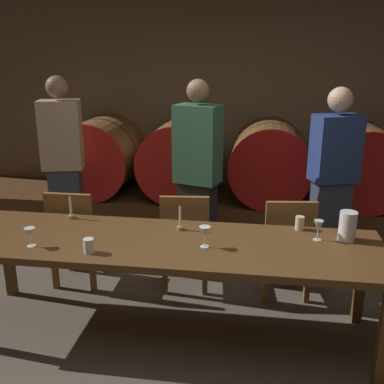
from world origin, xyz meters
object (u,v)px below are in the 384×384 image
object	(u,v)px
wine_barrel_center_left	(182,158)
wine_glass_right	(318,226)
chair_left	(75,233)
candle_left	(71,212)
pitcher	(348,226)
guest_left	(64,166)
cup_right	(300,223)
cup_left	(89,246)
chair_right	(287,243)
wine_glass_left	(30,233)
candle_right	(180,223)
dining_table	(165,249)
chair_center	(185,237)
guest_right	(332,185)
wine_glass_center	(205,233)
guest_center	(198,179)
wine_barrel_far_left	(101,156)
wine_barrel_center_right	(270,161)

from	to	relation	value
wine_barrel_center_left	wine_glass_right	bearing A→B (deg)	-55.49
chair_left	candle_left	distance (m)	0.42
chair_left	pitcher	bearing A→B (deg)	169.02
guest_left	cup_right	distance (m)	2.37
cup_left	chair_left	bearing A→B (deg)	118.53
chair_left	pitcher	distance (m)	2.23
chair_right	wine_glass_left	xyz separation A→B (m)	(-1.75, -0.87, 0.34)
candle_right	cup_right	world-z (taller)	candle_right
wine_barrel_center_left	pitcher	xyz separation A→B (m)	(1.47, -1.82, -0.00)
dining_table	chair_left	bearing A→B (deg)	146.90
candle_left	wine_glass_left	xyz separation A→B (m)	(-0.06, -0.54, 0.04)
chair_center	cup_left	size ratio (longest dim) A/B	9.05
dining_table	chair_right	size ratio (longest dim) A/B	3.40
wine_barrel_center_left	guest_right	xyz separation A→B (m)	(1.49, -0.95, 0.04)
wine_barrel_center_left	dining_table	distance (m)	2.04
wine_glass_center	wine_barrel_center_left	bearing A→B (deg)	103.72
chair_center	guest_right	world-z (taller)	guest_right
pitcher	guest_right	bearing A→B (deg)	88.87
guest_center	dining_table	bearing A→B (deg)	101.64
wine_barrel_far_left	guest_right	world-z (taller)	guest_right
wine_glass_right	cup_right	distance (m)	0.21
wine_glass_center	cup_left	bearing A→B (deg)	-164.89
wine_glass_center	wine_glass_right	size ratio (longest dim) A/B	1.01
guest_right	wine_glass_center	world-z (taller)	guest_right
guest_center	cup_right	distance (m)	1.06
cup_right	wine_barrel_center_right	bearing A→B (deg)	96.63
chair_left	wine_glass_center	distance (m)	1.41
wine_glass_left	wine_glass_center	size ratio (longest dim) A/B	0.91
wine_barrel_center_right	chair_right	xyz separation A→B (m)	(0.14, -1.36, -0.35)
wine_glass_center	cup_left	size ratio (longest dim) A/B	1.50
chair_right	wine_glass_center	distance (m)	0.99
dining_table	pitcher	distance (m)	1.27
wine_barrel_center_left	wine_glass_center	size ratio (longest dim) A/B	6.29
guest_right	wine_glass_left	bearing A→B (deg)	12.01
chair_right	guest_left	size ratio (longest dim) A/B	0.50
guest_left	guest_right	xyz separation A→B (m)	(2.52, -0.17, -0.03)
wine_barrel_center_left	chair_center	xyz separation A→B (m)	(0.26, -1.36, -0.35)
wine_barrel_far_left	wine_barrel_center_right	bearing A→B (deg)	0.00
wine_barrel_center_right	guest_right	xyz separation A→B (m)	(0.52, -0.95, 0.04)
wine_barrel_center_right	dining_table	bearing A→B (deg)	-110.24
wine_barrel_center_left	dining_table	world-z (taller)	wine_barrel_center_left
cup_left	guest_left	bearing A→B (deg)	118.43
wine_glass_right	guest_center	bearing A→B (deg)	139.67
chair_left	cup_left	distance (m)	1.02
wine_barrel_center_right	wine_glass_right	size ratio (longest dim) A/B	6.36
guest_right	candle_left	bearing A→B (deg)	0.64
chair_center	wine_glass_right	xyz separation A→B (m)	(1.01, -0.49, 0.35)
wine_barrel_center_right	wine_glass_center	xyz separation A→B (m)	(-0.46, -2.08, -0.00)
wine_glass_left	pitcher	bearing A→B (deg)	11.07
guest_center	wine_glass_right	distance (m)	1.25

